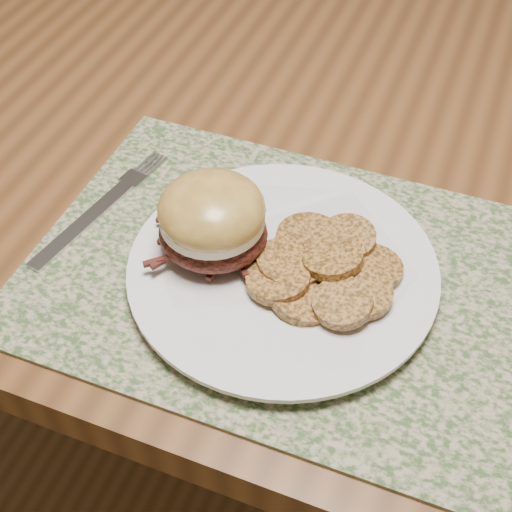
% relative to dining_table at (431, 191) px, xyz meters
% --- Properties ---
extents(ground, '(3.50, 3.50, 0.00)m').
position_rel_dining_table_xyz_m(ground, '(0.00, 0.00, -0.67)').
color(ground, '#543A1C').
rests_on(ground, ground).
extents(dining_table, '(1.50, 0.90, 0.75)m').
position_rel_dining_table_xyz_m(dining_table, '(0.00, 0.00, 0.00)').
color(dining_table, brown).
rests_on(dining_table, ground).
extents(placemat, '(0.45, 0.33, 0.00)m').
position_rel_dining_table_xyz_m(placemat, '(-0.10, -0.26, 0.08)').
color(placemat, '#364F29').
rests_on(placemat, dining_table).
extents(dinner_plate, '(0.26, 0.26, 0.02)m').
position_rel_dining_table_xyz_m(dinner_plate, '(-0.10, -0.26, 0.09)').
color(dinner_plate, silver).
rests_on(dinner_plate, placemat).
extents(pork_sandwich, '(0.11, 0.10, 0.07)m').
position_rel_dining_table_xyz_m(pork_sandwich, '(-0.16, -0.26, 0.14)').
color(pork_sandwich, black).
rests_on(pork_sandwich, dinner_plate).
extents(roasted_potatoes, '(0.14, 0.15, 0.03)m').
position_rel_dining_table_xyz_m(roasted_potatoes, '(-0.06, -0.26, 0.11)').
color(roasted_potatoes, '#9D662E').
rests_on(roasted_potatoes, dinner_plate).
extents(fork, '(0.05, 0.19, 0.00)m').
position_rel_dining_table_xyz_m(fork, '(-0.29, -0.24, 0.09)').
color(fork, '#BABAC2').
rests_on(fork, placemat).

